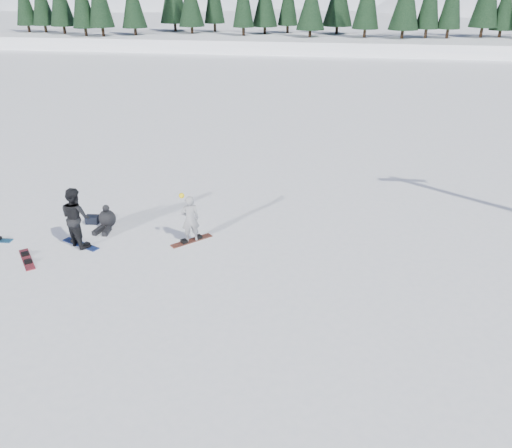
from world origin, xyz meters
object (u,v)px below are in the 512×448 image
at_px(snowboarder_woman, 190,219).
at_px(seated_rider, 107,219).
at_px(snowboarder_man, 76,217).
at_px(gear_bag, 92,219).
at_px(snowboard_loose_b, 27,259).

height_order(snowboarder_woman, seated_rider, snowboarder_woman).
height_order(snowboarder_woman, snowboarder_man, snowboarder_man).
height_order(gear_bag, snowboard_loose_b, gear_bag).
bearing_deg(snowboard_loose_b, seated_rider, 108.11).
height_order(snowboarder_man, gear_bag, snowboarder_man).
relative_size(snowboarder_woman, snowboarder_man, 0.89).
distance_m(snowboarder_man, seated_rider, 1.56).
relative_size(snowboarder_woman, snowboard_loose_b, 1.21).
bearing_deg(snowboarder_woman, snowboard_loose_b, -4.10).
xyz_separation_m(snowboarder_woman, snowboarder_man, (-3.62, -0.83, 0.18)).
xyz_separation_m(snowboarder_man, gear_bag, (-0.33, 1.61, -0.87)).
bearing_deg(snowboard_loose_b, snowboarder_woman, 72.71).
xyz_separation_m(snowboarder_woman, snowboard_loose_b, (-4.84, -2.05, -0.83)).
bearing_deg(seated_rider, snowboarder_man, -103.31).
xyz_separation_m(seated_rider, gear_bag, (-0.70, 0.26, -0.18)).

